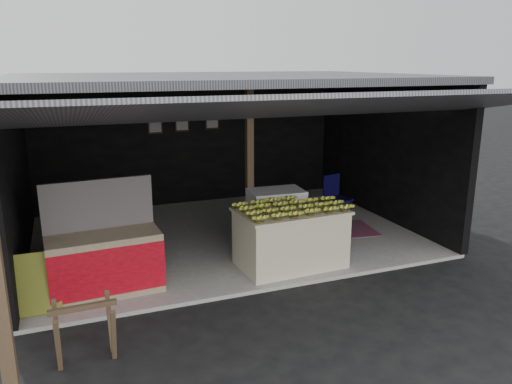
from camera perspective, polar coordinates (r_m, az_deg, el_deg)
name	(u,v)px	position (r m, az deg, el deg)	size (l,w,h in m)	color
ground	(276,291)	(7.43, 2.29, -11.18)	(80.00, 80.00, 0.00)	black
concrete_slab	(224,235)	(9.59, -3.66, -4.93)	(7.00, 5.00, 0.06)	gray
shophouse	(217,125)	(9.41, -4.44, 7.65)	(7.40, 7.29, 3.02)	black
banana_table	(290,238)	(7.99, 3.96, -5.22)	(1.73, 1.11, 0.93)	beige
banana_pile	(291,204)	(7.82, 4.04, -1.38)	(1.56, 0.94, 0.18)	gold
white_crate	(276,219)	(8.75, 2.31, -3.06)	(0.97, 0.69, 1.04)	white
neighbor_stall	(105,260)	(7.39, -16.87, -7.47)	(1.57, 0.78, 1.58)	#998466
green_signboard	(37,284)	(7.11, -23.71, -9.58)	(0.55, 0.04, 0.82)	black
sawhorse	(84,326)	(5.95, -19.02, -14.30)	(0.72, 0.63, 0.69)	brown
water_barrel	(331,238)	(8.65, 8.56, -5.18)	(0.37, 0.37, 0.54)	#0E259B
plastic_chair	(335,194)	(10.32, 9.00, -0.22)	(0.56, 0.56, 0.95)	#0B0935
magenta_rug	(336,230)	(9.85, 9.08, -4.33)	(1.50, 1.00, 0.01)	maroon
picture_frames	(183,122)	(11.39, -8.30, 7.90)	(1.62, 0.04, 0.46)	black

